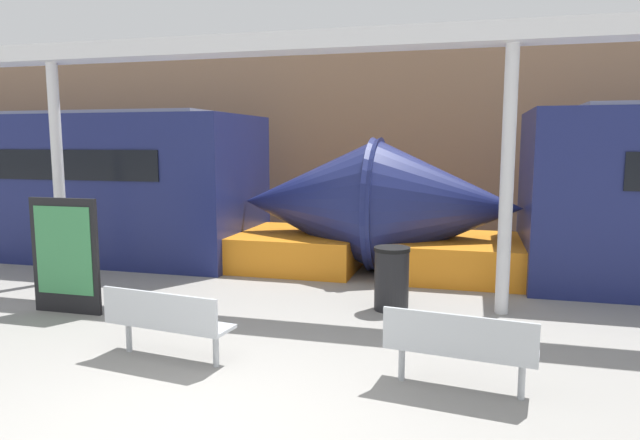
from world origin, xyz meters
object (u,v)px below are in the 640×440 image
object	(u,v)px
support_column_far	(58,175)
support_column_near	(507,182)
bench_near	(165,319)
bench_far	(459,345)
trash_bin	(392,278)
poster_board	(65,255)

from	to	relation	value
support_column_far	support_column_near	bearing A→B (deg)	0.00
bench_near	support_column_near	size ratio (longest dim) A/B	0.41
bench_far	support_column_near	xyz separation A→B (m)	(0.56, 2.99, 1.45)
bench_far	bench_near	bearing A→B (deg)	-172.31
bench_near	bench_far	world-z (taller)	same
trash_bin	support_column_near	size ratio (longest dim) A/B	0.25
bench_near	support_column_near	distance (m)	5.10
poster_board	support_column_far	world-z (taller)	support_column_far
bench_far	trash_bin	xyz separation A→B (m)	(-1.06, 2.74, -0.02)
support_column_near	poster_board	bearing A→B (deg)	-165.19
bench_far	trash_bin	world-z (taller)	trash_bin
bench_far	trash_bin	distance (m)	2.93
trash_bin	support_column_near	bearing A→B (deg)	8.84
bench_near	bench_far	xyz separation A→B (m)	(3.30, 0.01, -0.00)
bench_far	poster_board	xyz separation A→B (m)	(-5.72, 1.33, 0.37)
poster_board	bench_near	bearing A→B (deg)	-28.99
trash_bin	support_column_near	xyz separation A→B (m)	(1.62, 0.25, 1.47)
bench_far	poster_board	size ratio (longest dim) A/B	0.90
bench_far	support_column_far	bearing A→B (deg)	164.76
bench_near	poster_board	bearing A→B (deg)	158.46
poster_board	support_column_far	bearing A→B (deg)	130.25
support_column_near	bench_far	bearing A→B (deg)	-100.65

